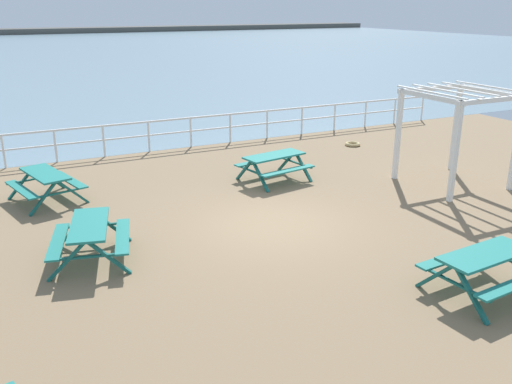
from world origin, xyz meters
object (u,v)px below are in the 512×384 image
object	(u,v)px
picnic_table_far_left	(46,180)
picnic_table_far_right	(485,263)
lattice_pergola	(458,115)
picnic_table_mid_centre	(90,232)
picnic_table_near_right	(274,161)

from	to	relation	value
picnic_table_far_left	picnic_table_far_right	world-z (taller)	same
lattice_pergola	picnic_table_mid_centre	bearing A→B (deg)	-176.79
picnic_table_far_right	picnic_table_near_right	bearing A→B (deg)	87.05
picnic_table_mid_centre	picnic_table_far_right	size ratio (longest dim) A/B	1.10
picnic_table_mid_centre	picnic_table_far_right	world-z (taller)	same
picnic_table_near_right	picnic_table_far_left	xyz separation A→B (m)	(-6.11, 1.05, 0.00)
lattice_pergola	picnic_table_far_right	bearing A→B (deg)	-129.78
picnic_table_near_right	picnic_table_far_right	size ratio (longest dim) A/B	1.06
picnic_table_mid_centre	picnic_table_far_right	xyz separation A→B (m)	(5.94, -4.42, 0.00)
picnic_table_far_right	lattice_pergola	size ratio (longest dim) A/B	0.71
picnic_table_near_right	picnic_table_far_left	world-z (taller)	same
picnic_table_near_right	picnic_table_far_right	bearing A→B (deg)	-98.31
picnic_table_mid_centre	lattice_pergola	xyz separation A→B (m)	(10.09, 0.49, 1.41)
picnic_table_far_right	picnic_table_mid_centre	bearing A→B (deg)	138.64
picnic_table_far_right	lattice_pergola	world-z (taller)	lattice_pergola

